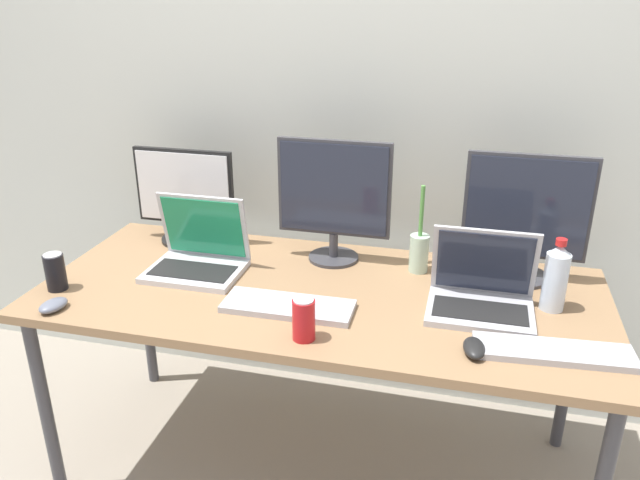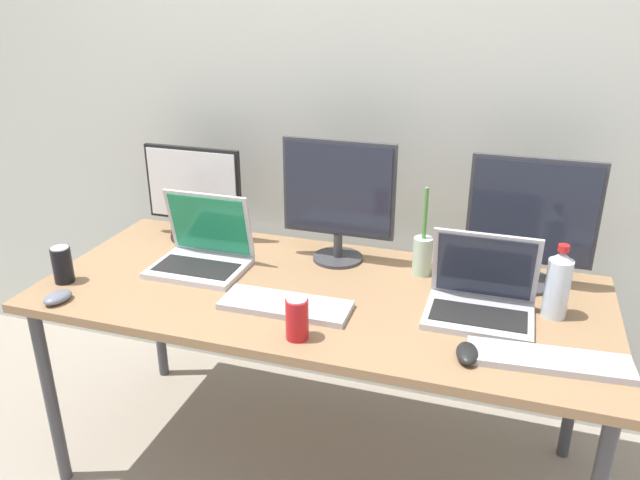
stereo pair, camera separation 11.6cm
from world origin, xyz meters
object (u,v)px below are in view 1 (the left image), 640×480
Objects in this scene: work_desk at (320,305)px; mouse_by_keyboard at (53,305)px; monitor_left at (185,196)px; monitor_right at (526,216)px; keyboard_aux at (553,352)px; water_bottle at (556,278)px; laptop_silver at (198,254)px; laptop_secondary at (481,292)px; mouse_by_laptop at (474,348)px; bamboo_vase at (419,251)px; soda_can_by_laptop at (55,272)px; keyboard_main at (288,306)px; soda_can_near_keyboard at (304,319)px; monitor_center at (334,197)px.

work_desk is 0.84m from mouse_by_keyboard.
monitor_right is at bearing -1.45° from monitor_left.
work_desk is 0.75m from keyboard_aux.
laptop_silver is at bearing -179.63° from water_bottle.
monitor_left is 1.17m from laptop_secondary.
monitor_left is 1.25m from mouse_by_laptop.
work_desk is 5.92× the size of bamboo_vase.
soda_can_by_laptop reaches higher than keyboard_aux.
mouse_by_keyboard is at bearing -152.23° from bamboo_vase.
monitor_left is 0.72m from keyboard_main.
keyboard_aux is at bearing 7.11° from soda_can_near_keyboard.
work_desk is 4.72× the size of monitor_left.
monitor_left is 0.67m from mouse_by_keyboard.
keyboard_aux is at bearing -0.45° from soda_can_by_laptop.
laptop_secondary reaches higher than work_desk.
mouse_by_laptop reaches higher than mouse_by_keyboard.
water_bottle reaches higher than keyboard_aux.
soda_can_near_keyboard is 0.88m from soda_can_by_laptop.
keyboard_main is at bearing 170.57° from keyboard_aux.
soda_can_by_laptop is at bearing -171.40° from laptop_secondary.
mouse_by_keyboard is at bearing -156.61° from work_desk.
mouse_by_keyboard is 0.79× the size of soda_can_near_keyboard.
mouse_by_keyboard is 0.93× the size of mouse_by_laptop.
laptop_secondary is 0.57m from soda_can_near_keyboard.
laptop_secondary is 1.36× the size of water_bottle.
laptop_silver is at bearing -166.52° from bamboo_vase.
laptop_silver is 1.02× the size of bamboo_vase.
laptop_silver is at bearing -155.12° from monitor_center.
keyboard_main is 0.95× the size of keyboard_aux.
monitor_right is (0.65, 0.01, -0.02)m from monitor_center.
monitor_right is 0.37m from bamboo_vase.
monitor_left is at bearing 178.55° from monitor_right.
water_bottle is 0.75× the size of bamboo_vase.
laptop_silver is 2.56× the size of soda_can_near_keyboard.
monitor_left is 1.43m from keyboard_aux.
bamboo_vase is at bearing -3.91° from monitor_left.
laptop_silver is 0.97m from laptop_secondary.
keyboard_main is at bearing 160.36° from mouse_by_laptop.
soda_can_near_keyboard is at bearing -152.84° from water_bottle.
water_bottle reaches higher than mouse_by_laptop.
soda_can_by_laptop is at bearing -166.37° from work_desk.
monitor_right is at bearing 67.15° from mouse_by_laptop.
water_bottle is (1.34, -0.23, -0.08)m from monitor_left.
monitor_right is at bearing 17.40° from soda_can_by_laptop.
bamboo_vase is (0.75, 0.18, 0.02)m from laptop_silver.
bamboo_vase is at bearing 133.41° from laptop_secondary.
laptop_silver is 1.37× the size of water_bottle.
water_bottle is at bearing 14.62° from laptop_secondary.
laptop_secondary is at bearing 0.07° from work_desk.
mouse_by_keyboard is (-0.32, -0.38, -0.04)m from laptop_silver.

